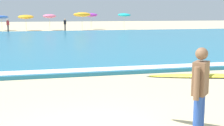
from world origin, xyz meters
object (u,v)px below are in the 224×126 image
beach_umbrella_7 (124,15)px  beach_umbrella_6 (91,15)px  beach_umbrella_5 (82,15)px  beachgoer_near_row_left (8,25)px  beachgoer_near_row_mid (65,24)px  surfer_with_board (204,84)px  beach_umbrella_2 (1,17)px  beach_umbrella_3 (26,17)px  beach_umbrella_4 (49,16)px

beach_umbrella_7 → beach_umbrella_6: bearing=146.9°
beach_umbrella_5 → beachgoer_near_row_left: beach_umbrella_5 is taller
beachgoer_near_row_mid → surfer_with_board: bearing=-91.3°
beach_umbrella_6 → beach_umbrella_7: 4.95m
surfer_with_board → beach_umbrella_5: size_ratio=0.83×
beach_umbrella_2 → beachgoer_near_row_mid: size_ratio=1.30×
beach_umbrella_2 → beach_umbrella_7: size_ratio=0.88×
surfer_with_board → beach_umbrella_7: size_ratio=0.87×
beach_umbrella_3 → beachgoer_near_row_left: size_ratio=1.35×
beach_umbrella_2 → beach_umbrella_3: beach_umbrella_3 is taller
beach_umbrella_4 → beach_umbrella_5: beach_umbrella_5 is taller
beach_umbrella_5 → beach_umbrella_6: (1.67, 2.61, -0.08)m
beach_umbrella_7 → beach_umbrella_2: bearing=172.7°
beach_umbrella_6 → beachgoer_near_row_left: size_ratio=1.46×
beach_umbrella_7 → beachgoer_near_row_mid: (-8.13, -0.19, -1.21)m
surfer_with_board → beach_umbrella_4: bearing=91.7°
surfer_with_board → beach_umbrella_5: 36.61m
beachgoer_near_row_left → beach_umbrella_3: bearing=46.3°
beach_umbrella_2 → beach_umbrella_5: 10.59m
beach_umbrella_4 → beach_umbrella_7: bearing=-7.9°
beach_umbrella_4 → beachgoer_near_row_mid: bearing=-39.8°
beach_umbrella_5 → beach_umbrella_6: 3.10m
beachgoer_near_row_left → beachgoer_near_row_mid: 7.13m
surfer_with_board → beach_umbrella_7: bearing=76.2°
beach_umbrella_6 → beachgoer_near_row_left: (-11.04, -3.88, -1.19)m
beach_umbrella_7 → beachgoer_near_row_left: beach_umbrella_7 is taller
surfer_with_board → beachgoer_near_row_mid: bearing=88.7°
beach_umbrella_7 → beachgoer_near_row_mid: beach_umbrella_7 is taller
surfer_with_board → beach_umbrella_6: bearing=83.0°
beach_umbrella_2 → beach_umbrella_3: bearing=-18.8°
surfer_with_board → beachgoer_near_row_left: surfer_with_board is taller
beach_umbrella_4 → beachgoer_near_row_left: 5.86m
beach_umbrella_2 → beachgoer_near_row_left: bearing=-72.4°
beach_umbrella_5 → beach_umbrella_7: beach_umbrella_5 is taller
beach_umbrella_6 → beachgoer_near_row_mid: bearing=-144.0°
beachgoer_near_row_mid → beach_umbrella_6: bearing=36.0°
surfer_with_board → beachgoer_near_row_mid: size_ratio=1.29×
surfer_with_board → beach_umbrella_4: beach_umbrella_4 is taller
beach_umbrella_5 → beach_umbrella_2: bearing=169.2°
beach_umbrella_5 → beachgoer_near_row_left: 9.54m
beach_umbrella_3 → beach_umbrella_2: bearing=161.2°
beach_umbrella_2 → beach_umbrella_4: size_ratio=0.95×
beach_umbrella_3 → beachgoer_near_row_mid: size_ratio=1.35×
beach_umbrella_4 → beach_umbrella_7: (10.04, -1.40, 0.15)m
surfer_with_board → beach_umbrella_6: 39.37m
beach_umbrella_4 → beach_umbrella_6: beach_umbrella_6 is taller
beach_umbrella_3 → beachgoer_near_row_left: (-2.09, -2.19, -0.97)m
surfer_with_board → beach_umbrella_2: (-7.28, 38.45, 0.74)m
beach_umbrella_3 → beachgoer_near_row_mid: bearing=-13.7°
beach_umbrella_3 → beachgoer_near_row_left: 3.18m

